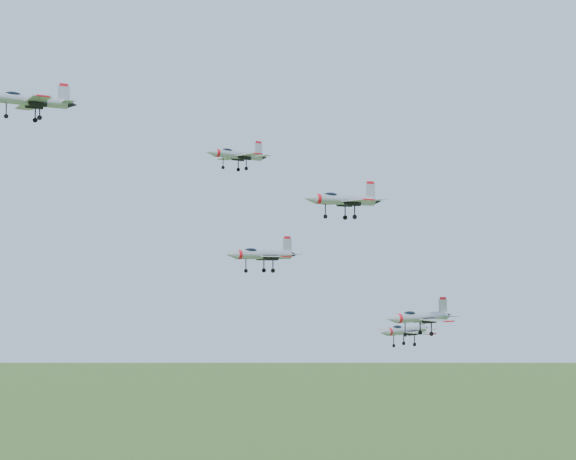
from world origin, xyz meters
TOP-DOWN VIEW (x-y plane):
  - jet_lead at (-26.85, 10.65)m, footprint 12.82×10.61m
  - jet_left_high at (1.20, 4.01)m, footprint 10.90×9.01m
  - jet_right_high at (4.86, -15.68)m, footprint 11.95×9.92m
  - jet_left_low at (6.56, 5.49)m, footprint 13.07×10.75m
  - jet_right_low at (22.15, -11.83)m, footprint 12.74×10.48m
  - jet_trail at (27.62, -2.99)m, footprint 11.96×9.97m

SIDE VIEW (x-z plane):
  - jet_trail at x=27.62m, z-range 121.65..124.85m
  - jet_right_low at x=22.15m, z-range 124.38..127.79m
  - jet_left_low at x=6.56m, z-range 133.28..136.78m
  - jet_right_high at x=4.86m, z-range 140.39..143.58m
  - jet_left_high at x=1.20m, z-range 148.01..150.92m
  - jet_lead at x=-26.85m, z-range 153.59..157.02m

